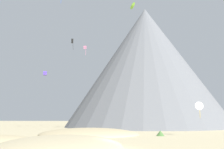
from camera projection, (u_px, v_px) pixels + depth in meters
name	position (u px, v px, depth m)	size (l,w,h in m)	color
ground_plane	(114.00, 148.00, 33.02)	(400.00, 400.00, 0.00)	beige
dune_foreground_right	(59.00, 148.00, 33.45)	(23.06, 16.31, 2.90)	#CCBA8E
dune_midground	(89.00, 135.00, 56.47)	(21.53, 19.18, 2.95)	#C6B284
bush_far_right	(104.00, 145.00, 33.48)	(1.08, 1.08, 0.52)	#668C4C
bush_near_right	(101.00, 139.00, 42.11)	(2.08, 2.08, 0.57)	#568442
bush_mid_center	(89.00, 133.00, 53.98)	(2.62, 2.62, 0.93)	#477238
bush_scatter_east	(160.00, 133.00, 53.39)	(1.70, 1.70, 1.08)	#477238
bush_near_left	(73.00, 134.00, 53.19)	(1.19, 1.19, 0.63)	#568442
bush_low_patch	(42.00, 138.00, 44.04)	(1.86, 1.86, 0.64)	#477238
rock_massif	(143.00, 68.00, 105.75)	(89.87, 89.87, 48.36)	slate
kite_black_high	(72.00, 42.00, 82.82)	(0.68, 0.89, 3.57)	black
kite_lime_high	(132.00, 6.00, 63.62)	(1.67, 1.99, 1.89)	#8CD133
kite_white_low	(199.00, 106.00, 52.90)	(1.69, 0.54, 3.34)	white
kite_indigo_mid	(45.00, 73.00, 90.41)	(1.56, 1.59, 1.31)	#5138B2
kite_pink_high	(85.00, 47.00, 95.67)	(1.02, 1.10, 3.54)	pink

